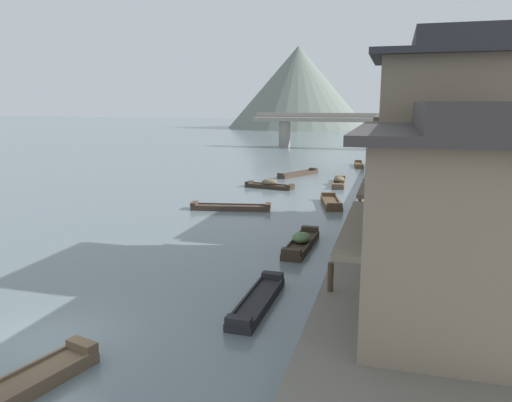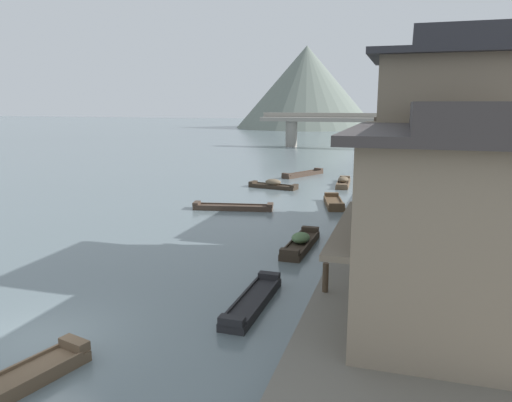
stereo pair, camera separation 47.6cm
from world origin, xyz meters
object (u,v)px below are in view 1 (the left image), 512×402
Objects in this scene: boat_upstream_distant at (331,203)px; boat_crossing_west at (258,301)px; boat_moored_third at (301,243)px; mooring_post_dock_mid at (350,227)px; boat_midriver_drifting at (269,185)px; house_waterfront_tall at (435,161)px; house_waterfront_nearest at (476,219)px; boat_moored_far at (339,182)px; house_waterfront_second at (449,148)px; boat_moored_nearest at (359,165)px; boat_midriver_upstream at (231,207)px; stone_bridge at (331,125)px; mooring_post_dock_far at (360,200)px; mooring_post_dock_near at (330,277)px; boat_moored_second at (298,174)px.

boat_upstream_distant is 17.20m from boat_crossing_west.
boat_moored_third is 2.38m from mooring_post_dock_mid.
house_waterfront_tall is (11.69, -9.49, 3.35)m from boat_midriver_drifting.
house_waterfront_nearest is (11.76, -23.41, 3.35)m from boat_midriver_drifting.
boat_crossing_west is 15.01m from house_waterfront_tall.
mooring_post_dock_mid reaches higher than boat_moored_third.
boat_upstream_distant is at bearing -87.15° from boat_moored_far.
boat_upstream_distant is 13.43m from house_waterfront_second.
house_waterfront_second reaches higher than boat_moored_nearest.
boat_midriver_upstream is at bearing 129.81° from boat_moored_third.
boat_midriver_upstream is 0.22× the size of stone_bridge.
stone_bridge is (-11.50, 53.88, -1.53)m from house_waterfront_second.
boat_moored_third is at bearing 88.51° from boat_crossing_west.
boat_midriver_drifting is 4.69× the size of mooring_post_dock_far.
boat_midriver_upstream is 5.32× the size of mooring_post_dock_near.
stone_bridge reaches higher than boat_moored_nearest.
mooring_post_dock_near is at bearing -82.77° from stone_bridge.
boat_midriver_upstream is at bearing -104.76° from boat_moored_nearest.
boat_midriver_drifting is 0.47× the size of house_waterfront_second.
boat_moored_second is at bearing 109.37° from house_waterfront_nearest.
house_waterfront_second is at bearing -63.85° from mooring_post_dock_far.
stone_bridge is at bearing 94.95° from boat_crossing_west.
boat_midriver_upstream is 0.71× the size of house_waterfront_nearest.
mooring_post_dock_far reaches higher than boat_upstream_distant.
boat_crossing_west is at bearing -135.66° from house_waterfront_second.
mooring_post_dock_far is 46.53m from stone_bridge.
boat_crossing_west is at bearing -81.66° from boat_moored_second.
mooring_post_dock_mid is at bearing 161.04° from house_waterfront_second.
boat_moored_far is 5.72× the size of mooring_post_dock_mid.
mooring_post_dock_mid reaches higher than boat_upstream_distant.
boat_upstream_distant is at bearing 89.29° from boat_moored_third.
house_waterfront_second is at bearing -90.33° from house_waterfront_tall.
house_waterfront_second reaches higher than house_waterfront_tall.
stone_bridge reaches higher than boat_moored_second.
boat_upstream_distant is at bearing -43.91° from boat_midriver_drifting.
boat_midriver_drifting is 0.56× the size of house_waterfront_nearest.
boat_midriver_drifting is at bearing 109.47° from boat_moored_third.
house_waterfront_nearest is 0.84× the size of house_waterfront_second.
boat_upstream_distant is at bearing 27.15° from boat_midriver_upstream.
boat_crossing_west is (0.12, -25.82, -0.07)m from boat_moored_far.
house_waterfront_nearest and house_waterfront_tall have the same top height.
boat_midriver_upstream is (-6.36, -24.16, -0.02)m from boat_moored_nearest.
house_waterfront_tall reaches higher than mooring_post_dock_far.
boat_upstream_distant is (-0.33, -21.06, 0.02)m from boat_moored_nearest.
boat_upstream_distant is (0.43, -8.62, -0.05)m from boat_moored_far.
mooring_post_dock_near is at bearing -124.66° from house_waterfront_second.
mooring_post_dock_mid is (-3.94, 1.35, -3.87)m from house_waterfront_second.
mooring_post_dock_near is 13.72m from mooring_post_dock_far.
house_waterfront_second reaches higher than boat_midriver_drifting.
boat_upstream_distant is 19.29m from house_waterfront_nearest.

